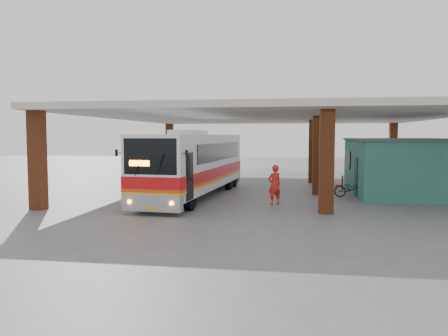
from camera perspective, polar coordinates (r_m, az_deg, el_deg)
ground at (r=21.94m, az=4.70°, el=-4.31°), size 90.00×90.00×0.00m
brick_columns at (r=26.67m, az=8.58°, el=1.86°), size 20.10×21.60×4.35m
canopy_roof at (r=28.19m, az=6.75°, el=6.73°), size 21.00×23.00×0.30m
shop_building at (r=26.38m, az=21.84°, el=0.25°), size 5.20×8.20×3.11m
coach_bus at (r=23.27m, az=-3.87°, el=0.53°), size 3.49×12.29×3.54m
motorcycle at (r=23.99m, az=16.34°, el=-2.60°), size 1.87×0.89×0.94m
pedestrian at (r=20.75m, az=6.62°, el=-2.19°), size 0.82×0.77×1.89m
red_chair at (r=27.52m, az=15.01°, el=-1.90°), size 0.52×0.52×0.83m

